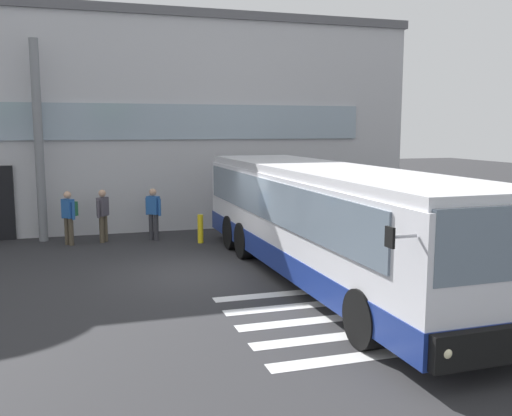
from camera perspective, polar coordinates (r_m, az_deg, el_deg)
name	(u,v)px	position (r m, az deg, el deg)	size (l,w,h in m)	color
ground_plane	(200,272)	(14.42, -5.63, -6.47)	(80.00, 90.00, 0.02)	#2B2B2D
bay_paint_stripes	(347,317)	(11.20, 9.13, -10.75)	(4.40, 3.96, 0.01)	silver
terminal_building	(129,123)	(25.34, -12.61, 8.34)	(20.32, 13.80, 7.63)	#B7B7BC
entry_support_column	(39,142)	(19.13, -21.00, 6.22)	(0.28, 0.28, 6.32)	slate
bus_main_foreground	(325,224)	(13.48, 6.93, -1.65)	(3.03, 12.08, 2.70)	silver
passenger_near_column	(69,214)	(18.38, -18.27, -0.58)	(0.50, 0.52, 1.68)	#4C4233
passenger_by_doorway	(103,213)	(18.53, -15.13, -0.49)	(0.40, 0.50, 1.68)	#4C4233
passenger_at_curb_edge	(153,212)	(18.48, -10.28, -0.36)	(0.45, 0.44, 1.68)	#2D2D33
safety_bollard_yellow	(200,229)	(17.92, -5.60, -2.09)	(0.18, 0.18, 0.90)	yellow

